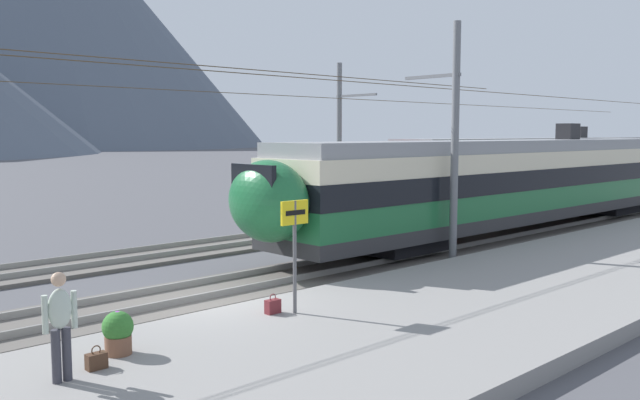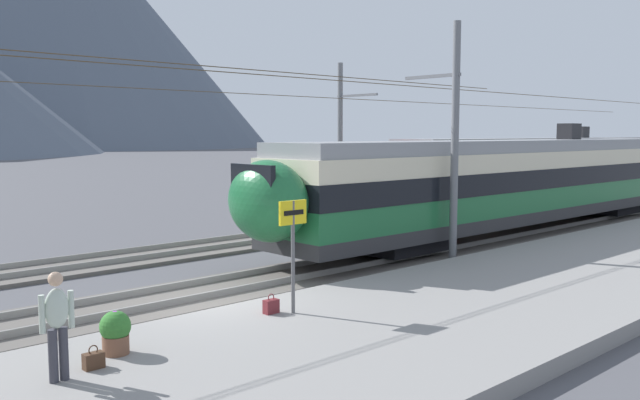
{
  "view_description": "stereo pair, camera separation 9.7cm",
  "coord_description": "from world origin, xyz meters",
  "px_view_note": "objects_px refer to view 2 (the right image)",
  "views": [
    {
      "loc": [
        -8.36,
        -12.7,
        4.11
      ],
      "look_at": [
        6.42,
        3.21,
        1.92
      ],
      "focal_mm": 37.19,
      "sensor_mm": 36.0,
      "label": 1
    },
    {
      "loc": [
        -8.29,
        -12.76,
        4.11
      ],
      "look_at": [
        6.42,
        3.21,
        1.92
      ],
      "focal_mm": 37.19,
      "sensor_mm": 36.0,
      "label": 2
    }
  ],
  "objects_px": {
    "train_near_platform": "(515,181)",
    "catenary_mast_mid": "(451,138)",
    "train_far_track": "(544,165)",
    "potted_plant_platform_edge": "(115,331)",
    "catenary_mast_far_side": "(343,138)",
    "platform_sign": "(293,231)",
    "handbag_near_sign": "(271,306)",
    "passenger_walking": "(57,320)",
    "handbag_beside_passenger": "(94,360)"
  },
  "relations": [
    {
      "from": "platform_sign",
      "to": "handbag_near_sign",
      "type": "distance_m",
      "value": 1.65
    },
    {
      "from": "platform_sign",
      "to": "catenary_mast_mid",
      "type": "bearing_deg",
      "value": 14.2
    },
    {
      "from": "catenary_mast_mid",
      "to": "passenger_walking",
      "type": "distance_m",
      "value": 13.84
    },
    {
      "from": "handbag_near_sign",
      "to": "catenary_mast_mid",
      "type": "bearing_deg",
      "value": 11.73
    },
    {
      "from": "catenary_mast_far_side",
      "to": "passenger_walking",
      "type": "bearing_deg",
      "value": -146.19
    },
    {
      "from": "handbag_near_sign",
      "to": "catenary_mast_far_side",
      "type": "bearing_deg",
      "value": 40.4
    },
    {
      "from": "train_far_track",
      "to": "platform_sign",
      "type": "distance_m",
      "value": 29.04
    },
    {
      "from": "catenary_mast_mid",
      "to": "catenary_mast_far_side",
      "type": "height_order",
      "value": "catenary_mast_mid"
    },
    {
      "from": "catenary_mast_far_side",
      "to": "potted_plant_platform_edge",
      "type": "bearing_deg",
      "value": -145.71
    },
    {
      "from": "passenger_walking",
      "to": "train_near_platform",
      "type": "bearing_deg",
      "value": 12.15
    },
    {
      "from": "catenary_mast_mid",
      "to": "catenary_mast_far_side",
      "type": "relative_size",
      "value": 1.0
    },
    {
      "from": "train_near_platform",
      "to": "handbag_near_sign",
      "type": "relative_size",
      "value": 63.13
    },
    {
      "from": "passenger_walking",
      "to": "handbag_near_sign",
      "type": "xyz_separation_m",
      "value": [
        4.75,
        0.81,
        -0.79
      ]
    },
    {
      "from": "catenary_mast_far_side",
      "to": "platform_sign",
      "type": "relative_size",
      "value": 20.01
    },
    {
      "from": "train_near_platform",
      "to": "handbag_near_sign",
      "type": "xyz_separation_m",
      "value": [
        -15.2,
        -3.48,
        -1.72
      ]
    },
    {
      "from": "handbag_beside_passenger",
      "to": "train_near_platform",
      "type": "bearing_deg",
      "value": 12.06
    },
    {
      "from": "train_far_track",
      "to": "platform_sign",
      "type": "relative_size",
      "value": 11.59
    },
    {
      "from": "train_near_platform",
      "to": "catenary_mast_mid",
      "type": "height_order",
      "value": "catenary_mast_mid"
    },
    {
      "from": "handbag_near_sign",
      "to": "passenger_walking",
      "type": "bearing_deg",
      "value": -170.29
    },
    {
      "from": "train_far_track",
      "to": "platform_sign",
      "type": "bearing_deg",
      "value": -161.03
    },
    {
      "from": "catenary_mast_mid",
      "to": "catenary_mast_far_side",
      "type": "xyz_separation_m",
      "value": [
        4.46,
        9.32,
        -0.08
      ]
    },
    {
      "from": "potted_plant_platform_edge",
      "to": "train_far_track",
      "type": "bearing_deg",
      "value": 16.61
    },
    {
      "from": "platform_sign",
      "to": "passenger_walking",
      "type": "relative_size",
      "value": 1.41
    },
    {
      "from": "train_near_platform",
      "to": "platform_sign",
      "type": "height_order",
      "value": "train_near_platform"
    },
    {
      "from": "catenary_mast_far_side",
      "to": "handbag_near_sign",
      "type": "height_order",
      "value": "catenary_mast_far_side"
    },
    {
      "from": "handbag_near_sign",
      "to": "platform_sign",
      "type": "bearing_deg",
      "value": -40.59
    },
    {
      "from": "train_far_track",
      "to": "catenary_mast_far_side",
      "type": "xyz_separation_m",
      "value": [
        -14.77,
        1.96,
        1.66
      ]
    },
    {
      "from": "passenger_walking",
      "to": "catenary_mast_mid",
      "type": "bearing_deg",
      "value": 11.02
    },
    {
      "from": "train_far_track",
      "to": "handbag_beside_passenger",
      "type": "distance_m",
      "value": 33.46
    },
    {
      "from": "catenary_mast_mid",
      "to": "platform_sign",
      "type": "xyz_separation_m",
      "value": [
        -8.23,
        -2.08,
        -1.87
      ]
    },
    {
      "from": "catenary_mast_mid",
      "to": "potted_plant_platform_edge",
      "type": "xyz_separation_m",
      "value": [
        -12.14,
        -2.0,
        -3.2
      ]
    },
    {
      "from": "platform_sign",
      "to": "potted_plant_platform_edge",
      "type": "xyz_separation_m",
      "value": [
        -3.9,
        0.09,
        -1.33
      ]
    },
    {
      "from": "train_far_track",
      "to": "passenger_walking",
      "type": "bearing_deg",
      "value": -163.01
    },
    {
      "from": "train_far_track",
      "to": "potted_plant_platform_edge",
      "type": "xyz_separation_m",
      "value": [
        -31.36,
        -9.35,
        -1.46
      ]
    },
    {
      "from": "passenger_walking",
      "to": "potted_plant_platform_edge",
      "type": "distance_m",
      "value": 1.44
    },
    {
      "from": "catenary_mast_far_side",
      "to": "potted_plant_platform_edge",
      "type": "distance_m",
      "value": 20.33
    },
    {
      "from": "catenary_mast_far_side",
      "to": "passenger_walking",
      "type": "height_order",
      "value": "catenary_mast_far_side"
    },
    {
      "from": "catenary_mast_mid",
      "to": "handbag_beside_passenger",
      "type": "bearing_deg",
      "value": -169.18
    },
    {
      "from": "passenger_walking",
      "to": "handbag_near_sign",
      "type": "bearing_deg",
      "value": 9.71
    },
    {
      "from": "catenary_mast_mid",
      "to": "passenger_walking",
      "type": "xyz_separation_m",
      "value": [
        -13.33,
        -2.6,
        -2.66
      ]
    },
    {
      "from": "catenary_mast_far_side",
      "to": "potted_plant_platform_edge",
      "type": "xyz_separation_m",
      "value": [
        -16.59,
        -11.32,
        -3.12
      ]
    },
    {
      "from": "train_near_platform",
      "to": "train_far_track",
      "type": "height_order",
      "value": "same"
    },
    {
      "from": "catenary_mast_mid",
      "to": "handbag_near_sign",
      "type": "xyz_separation_m",
      "value": [
        -8.59,
        -1.78,
        -3.46
      ]
    },
    {
      "from": "catenary_mast_far_side",
      "to": "handbag_beside_passenger",
      "type": "bearing_deg",
      "value": -145.63
    },
    {
      "from": "train_near_platform",
      "to": "catenary_mast_mid",
      "type": "bearing_deg",
      "value": -165.58
    },
    {
      "from": "handbag_beside_passenger",
      "to": "potted_plant_platform_edge",
      "type": "xyz_separation_m",
      "value": [
        0.59,
        0.43,
        0.27
      ]
    },
    {
      "from": "handbag_beside_passenger",
      "to": "passenger_walking",
      "type": "bearing_deg",
      "value": -165.0
    },
    {
      "from": "train_far_track",
      "to": "potted_plant_platform_edge",
      "type": "distance_m",
      "value": 32.76
    },
    {
      "from": "handbag_beside_passenger",
      "to": "handbag_near_sign",
      "type": "relative_size",
      "value": 0.92
    },
    {
      "from": "passenger_walking",
      "to": "handbag_beside_passenger",
      "type": "bearing_deg",
      "value": 15.0
    }
  ]
}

